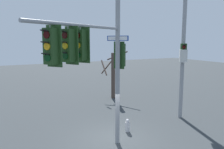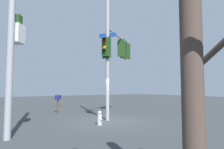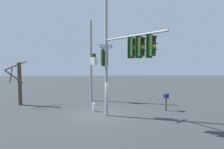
% 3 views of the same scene
% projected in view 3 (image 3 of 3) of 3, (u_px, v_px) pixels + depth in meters
% --- Properties ---
extents(ground_plane, '(80.00, 80.00, 0.00)m').
position_uv_depth(ground_plane, '(101.00, 115.00, 14.00)').
color(ground_plane, '#33383A').
extents(main_signal_pole_assembly, '(3.51, 6.29, 9.92)m').
position_uv_depth(main_signal_pole_assembly, '(120.00, 45.00, 12.52)').
color(main_signal_pole_assembly, gray).
rests_on(main_signal_pole_assembly, ground).
extents(secondary_pole_assembly, '(0.79, 0.73, 8.22)m').
position_uv_depth(secondary_pole_assembly, '(92.00, 61.00, 19.01)').
color(secondary_pole_assembly, gray).
rests_on(secondary_pole_assembly, ground).
extents(fire_hydrant, '(0.38, 0.24, 0.73)m').
position_uv_depth(fire_hydrant, '(94.00, 107.00, 15.06)').
color(fire_hydrant, '#B2B2B7').
rests_on(fire_hydrant, ground).
extents(mailbox, '(0.50, 0.42, 1.41)m').
position_uv_depth(mailbox, '(166.00, 97.00, 15.35)').
color(mailbox, '#4C3823').
rests_on(mailbox, ground).
extents(bare_tree_behind_pole, '(2.12, 2.42, 4.11)m').
position_uv_depth(bare_tree_behind_pole, '(19.00, 82.00, 17.26)').
color(bare_tree_behind_pole, '#463831').
rests_on(bare_tree_behind_pole, ground).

